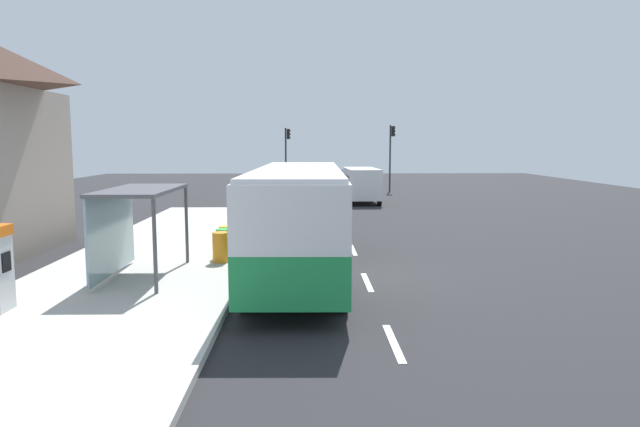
# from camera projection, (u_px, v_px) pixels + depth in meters

# --- Properties ---
(ground_plane) EXTENTS (56.00, 92.00, 0.04)m
(ground_plane) POSITION_uv_depth(u_px,v_px,m) (334.00, 217.00, 31.19)
(ground_plane) COLOR #262628
(sidewalk_platform) EXTENTS (6.20, 30.00, 0.18)m
(sidewalk_platform) POSITION_uv_depth(u_px,v_px,m) (159.00, 259.00, 19.12)
(sidewalk_platform) COLOR beige
(sidewalk_platform) RESTS_ON ground
(lane_stripe_seg_0) EXTENTS (0.16, 2.20, 0.01)m
(lane_stripe_seg_0) POSITION_uv_depth(u_px,v_px,m) (394.00, 343.00, 11.34)
(lane_stripe_seg_0) COLOR silver
(lane_stripe_seg_0) RESTS_ON ground
(lane_stripe_seg_1) EXTENTS (0.16, 2.20, 0.01)m
(lane_stripe_seg_1) POSITION_uv_depth(u_px,v_px,m) (367.00, 282.00, 16.31)
(lane_stripe_seg_1) COLOR silver
(lane_stripe_seg_1) RESTS_ON ground
(lane_stripe_seg_2) EXTENTS (0.16, 2.20, 0.01)m
(lane_stripe_seg_2) POSITION_uv_depth(u_px,v_px,m) (353.00, 250.00, 21.27)
(lane_stripe_seg_2) COLOR silver
(lane_stripe_seg_2) RESTS_ON ground
(lane_stripe_seg_3) EXTENTS (0.16, 2.20, 0.01)m
(lane_stripe_seg_3) POSITION_uv_depth(u_px,v_px,m) (344.00, 230.00, 26.23)
(lane_stripe_seg_3) COLOR silver
(lane_stripe_seg_3) RESTS_ON ground
(lane_stripe_seg_4) EXTENTS (0.16, 2.20, 0.01)m
(lane_stripe_seg_4) POSITION_uv_depth(u_px,v_px,m) (338.00, 216.00, 31.19)
(lane_stripe_seg_4) COLOR silver
(lane_stripe_seg_4) RESTS_ON ground
(lane_stripe_seg_5) EXTENTS (0.16, 2.20, 0.01)m
(lane_stripe_seg_5) POSITION_uv_depth(u_px,v_px,m) (334.00, 206.00, 36.15)
(lane_stripe_seg_5) COLOR silver
(lane_stripe_seg_5) RESTS_ON ground
(lane_stripe_seg_6) EXTENTS (0.16, 2.20, 0.01)m
(lane_stripe_seg_6) POSITION_uv_depth(u_px,v_px,m) (331.00, 199.00, 41.12)
(lane_stripe_seg_6) COLOR silver
(lane_stripe_seg_6) RESTS_ON ground
(lane_stripe_seg_7) EXTENTS (0.16, 2.20, 0.01)m
(lane_stripe_seg_7) POSITION_uv_depth(u_px,v_px,m) (328.00, 193.00, 46.08)
(lane_stripe_seg_7) COLOR silver
(lane_stripe_seg_7) RESTS_ON ground
(bus) EXTENTS (2.71, 11.05, 3.21)m
(bus) POSITION_uv_depth(u_px,v_px,m) (298.00, 214.00, 17.01)
(bus) COLOR #1E8C47
(bus) RESTS_ON ground
(white_van) EXTENTS (2.19, 5.27, 2.30)m
(white_van) POSITION_uv_depth(u_px,v_px,m) (361.00, 183.00, 38.34)
(white_van) COLOR white
(white_van) RESTS_ON ground
(sedan_near) EXTENTS (1.93, 4.44, 1.52)m
(sedan_near) POSITION_uv_depth(u_px,v_px,m) (348.00, 178.00, 52.67)
(sedan_near) COLOR navy
(sedan_near) RESTS_ON ground
(recycling_bin_orange) EXTENTS (0.52, 0.52, 0.95)m
(recycling_bin_orange) POSITION_uv_depth(u_px,v_px,m) (221.00, 247.00, 18.23)
(recycling_bin_orange) COLOR orange
(recycling_bin_orange) RESTS_ON sidewalk_platform
(recycling_bin_green) EXTENTS (0.52, 0.52, 0.95)m
(recycling_bin_green) POSITION_uv_depth(u_px,v_px,m) (224.00, 243.00, 18.92)
(recycling_bin_green) COLOR green
(recycling_bin_green) RESTS_ON sidewalk_platform
(recycling_bin_yellow) EXTENTS (0.52, 0.52, 0.95)m
(recycling_bin_yellow) POSITION_uv_depth(u_px,v_px,m) (227.00, 240.00, 19.62)
(recycling_bin_yellow) COLOR yellow
(recycling_bin_yellow) RESTS_ON sidewalk_platform
(traffic_light_near_side) EXTENTS (0.49, 0.28, 5.45)m
(traffic_light_near_side) POSITION_uv_depth(u_px,v_px,m) (391.00, 148.00, 47.07)
(traffic_light_near_side) COLOR #2D2D2D
(traffic_light_near_side) RESTS_ON ground
(traffic_light_far_side) EXTENTS (0.49, 0.28, 5.23)m
(traffic_light_far_side) POSITION_uv_depth(u_px,v_px,m) (287.00, 149.00, 47.68)
(traffic_light_far_side) COLOR #2D2D2D
(traffic_light_far_side) RESTS_ON ground
(bus_shelter) EXTENTS (1.80, 4.00, 2.50)m
(bus_shelter) POSITION_uv_depth(u_px,v_px,m) (130.00, 209.00, 16.06)
(bus_shelter) COLOR #4C4C51
(bus_shelter) RESTS_ON sidewalk_platform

